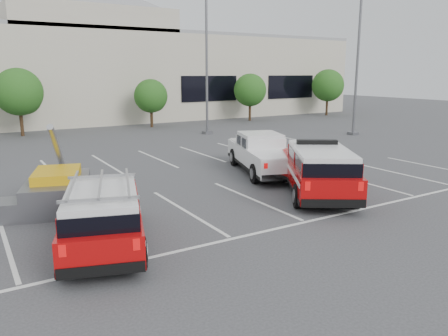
# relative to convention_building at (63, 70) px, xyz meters

# --- Properties ---
(ground) EXTENTS (120.00, 120.00, 0.00)m
(ground) POSITION_rel_convention_building_xyz_m (-0.18, -31.86, -4.72)
(ground) COLOR #38383B
(ground) RESTS_ON ground
(stall_markings) EXTENTS (23.00, 15.00, 0.01)m
(stall_markings) POSITION_rel_convention_building_xyz_m (-0.18, -27.36, -4.71)
(stall_markings) COLOR silver
(stall_markings) RESTS_ON ground
(convention_building) EXTENTS (60.00, 16.99, 13.20)m
(convention_building) POSITION_rel_convention_building_xyz_m (0.00, 0.00, 0.00)
(convention_building) COLOR beige
(convention_building) RESTS_ON ground
(tree_mid_left) EXTENTS (3.37, 3.37, 4.85)m
(tree_mid_left) POSITION_rel_convention_building_xyz_m (-5.09, -9.82, -1.68)
(tree_mid_left) COLOR #3F2B19
(tree_mid_left) RESTS_ON ground
(tree_mid_right) EXTENTS (2.77, 2.77, 3.99)m
(tree_mid_right) POSITION_rel_convention_building_xyz_m (4.91, -9.82, -2.22)
(tree_mid_right) COLOR #3F2B19
(tree_mid_right) RESTS_ON ground
(tree_right) EXTENTS (3.07, 3.07, 4.42)m
(tree_right) POSITION_rel_convention_building_xyz_m (14.91, -9.82, -1.95)
(tree_right) COLOR #3F2B19
(tree_right) RESTS_ON ground
(tree_far_right) EXTENTS (3.37, 3.37, 4.85)m
(tree_far_right) POSITION_rel_convention_building_xyz_m (24.91, -9.82, -1.68)
(tree_far_right) COLOR #3F2B19
(tree_far_right) RESTS_ON ground
(light_pole_mid) EXTENTS (0.90, 0.60, 10.24)m
(light_pole_mid) POSITION_rel_convention_building_xyz_m (6.82, -15.86, 0.47)
(light_pole_mid) COLOR #59595E
(light_pole_mid) RESTS_ON ground
(light_pole_right) EXTENTS (0.90, 0.60, 10.24)m
(light_pole_right) POSITION_rel_convention_building_xyz_m (15.82, -21.86, 0.47)
(light_pole_right) COLOR #59595E
(light_pole_right) RESTS_ON ground
(fire_chief_suv) EXTENTS (4.83, 5.92, 2.01)m
(fire_chief_suv) POSITION_rel_convention_building_xyz_m (2.31, -32.54, -3.90)
(fire_chief_suv) COLOR #A60808
(fire_chief_suv) RESTS_ON ground
(white_pickup) EXTENTS (3.74, 6.08, 1.76)m
(white_pickup) POSITION_rel_convention_building_xyz_m (2.74, -28.45, -4.02)
(white_pickup) COLOR silver
(white_pickup) RESTS_ON ground
(ladder_suv) EXTENTS (3.23, 5.12, 1.88)m
(ladder_suv) POSITION_rel_convention_building_xyz_m (-6.07, -33.51, -3.97)
(ladder_suv) COLOR #A60808
(ladder_suv) RESTS_ON ground
(utility_rig) EXTENTS (3.69, 3.66, 2.94)m
(utility_rig) POSITION_rel_convention_building_xyz_m (-6.50, -29.18, -4.13)
(utility_rig) COLOR #59595E
(utility_rig) RESTS_ON ground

